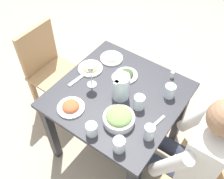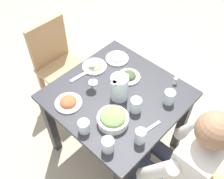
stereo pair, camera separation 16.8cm
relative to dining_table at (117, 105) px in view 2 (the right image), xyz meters
name	(u,v)px [view 2 (the right image)]	position (x,y,z in m)	size (l,w,h in m)	color
ground_plane	(116,145)	(0.00, 0.00, -0.59)	(8.00, 8.00, 0.00)	tan
dining_table	(117,105)	(0.00, 0.00, 0.00)	(0.86, 0.86, 0.72)	#2D2D33
chair_far	(58,62)	(0.05, 0.79, -0.11)	(0.40, 0.40, 0.87)	tan
diner_near	(180,160)	(-0.07, -0.59, 0.04)	(0.48, 0.53, 1.16)	silver
water_pitcher	(119,88)	(-0.01, -0.02, 0.22)	(0.16, 0.12, 0.19)	silver
salad_bowl	(113,118)	(-0.19, -0.14, 0.17)	(0.20, 0.20, 0.09)	white
plate_dolmas	(129,76)	(0.18, 0.05, 0.14)	(0.17, 0.17, 0.05)	white
plate_yoghurt	(117,58)	(0.26, 0.25, 0.14)	(0.18, 0.18, 0.04)	white
plate_fries	(94,66)	(0.08, 0.31, 0.14)	(0.19, 0.19, 0.04)	white
plate_rice_curry	(68,102)	(-0.29, 0.18, 0.14)	(0.18, 0.18, 0.05)	white
water_glass_near_right	(108,145)	(-0.35, -0.25, 0.18)	(0.07, 0.07, 0.10)	silver
water_glass_far_left	(136,105)	(-0.02, -0.18, 0.18)	(0.07, 0.07, 0.10)	silver
water_glass_by_pitcher	(140,136)	(-0.18, -0.35, 0.18)	(0.07, 0.07, 0.11)	silver
water_glass_center	(84,126)	(-0.36, -0.05, 0.17)	(0.07, 0.07, 0.09)	silver
water_glass_near_left	(169,97)	(0.19, -0.30, 0.18)	(0.08, 0.08, 0.10)	silver
wine_glass	(92,69)	(-0.04, 0.20, 0.27)	(0.08, 0.08, 0.20)	silver
salt_shaker	(175,81)	(0.36, -0.23, 0.15)	(0.03, 0.03, 0.05)	white
fork_near	(80,76)	(-0.07, 0.32, 0.13)	(0.17, 0.03, 0.01)	silver
knife_near	(149,129)	(-0.08, -0.34, 0.13)	(0.18, 0.02, 0.01)	silver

